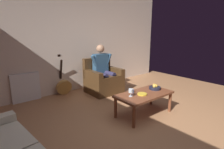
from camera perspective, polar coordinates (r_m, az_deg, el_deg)
name	(u,v)px	position (r m, az deg, el deg)	size (l,w,h in m)	color
ground_plane	(161,131)	(3.32, 14.86, -16.39)	(7.12, 7.12, 0.00)	#A8744C
wall_back	(73,39)	(5.08, -11.80, 10.74)	(6.33, 0.06, 2.79)	beige
armchair	(103,80)	(4.92, -2.77, -1.81)	(0.84, 0.76, 0.90)	#482F19
person_seated	(103,67)	(4.83, -2.76, 2.24)	(0.66, 0.59, 1.26)	#2E506E
coffee_table	(144,96)	(3.66, 9.86, -6.62)	(1.15, 0.61, 0.44)	brown
guitar	(64,86)	(4.90, -14.66, -3.41)	(0.39, 0.33, 1.03)	#AB7E3C
radiator	(26,87)	(4.71, -25.05, -3.65)	(0.63, 0.06, 0.67)	white
wine_glass_near	(131,91)	(3.41, 5.80, -5.16)	(0.08, 0.08, 0.15)	silver
fruit_bowl	(155,87)	(3.92, 13.07, -3.91)	(0.24, 0.24, 0.11)	#1E1F2E
decorative_dish	(142,94)	(3.56, 9.29, -5.97)	(0.18, 0.18, 0.02)	gold
candle_jar	(132,91)	(3.63, 6.24, -5.10)	(0.07, 0.07, 0.07)	#4D6093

